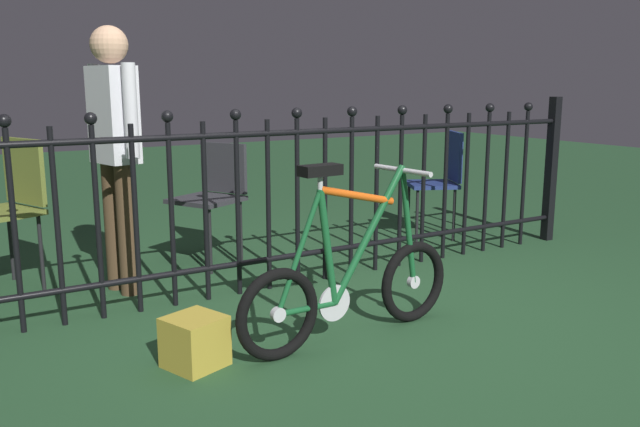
{
  "coord_description": "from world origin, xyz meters",
  "views": [
    {
      "loc": [
        -1.87,
        -2.78,
        1.25
      ],
      "look_at": [
        -0.08,
        0.21,
        0.55
      ],
      "focal_mm": 36.81,
      "sensor_mm": 36.0,
      "label": 1
    }
  ],
  "objects_px": {
    "person_visitor": "(115,138)",
    "display_crate": "(195,342)",
    "chair_olive": "(8,199)",
    "chair_charcoal": "(213,190)",
    "bicycle": "(351,282)",
    "chair_navy": "(442,175)"
  },
  "relations": [
    {
      "from": "chair_olive",
      "to": "bicycle",
      "type": "bearing_deg",
      "value": -52.89
    },
    {
      "from": "bicycle",
      "to": "display_crate",
      "type": "distance_m",
      "value": 0.79
    },
    {
      "from": "chair_charcoal",
      "to": "bicycle",
      "type": "bearing_deg",
      "value": -88.78
    },
    {
      "from": "person_visitor",
      "to": "display_crate",
      "type": "bearing_deg",
      "value": -90.29
    },
    {
      "from": "chair_olive",
      "to": "chair_charcoal",
      "type": "bearing_deg",
      "value": -3.57
    },
    {
      "from": "bicycle",
      "to": "chair_navy",
      "type": "distance_m",
      "value": 2.35
    },
    {
      "from": "display_crate",
      "to": "bicycle",
      "type": "bearing_deg",
      "value": -6.85
    },
    {
      "from": "chair_olive",
      "to": "chair_navy",
      "type": "bearing_deg",
      "value": -5.42
    },
    {
      "from": "chair_olive",
      "to": "person_visitor",
      "type": "relative_size",
      "value": 0.59
    },
    {
      "from": "chair_olive",
      "to": "person_visitor",
      "type": "bearing_deg",
      "value": -35.85
    },
    {
      "from": "chair_olive",
      "to": "chair_charcoal",
      "type": "height_order",
      "value": "chair_olive"
    },
    {
      "from": "chair_olive",
      "to": "chair_charcoal",
      "type": "distance_m",
      "value": 1.29
    },
    {
      "from": "chair_charcoal",
      "to": "person_visitor",
      "type": "relative_size",
      "value": 0.53
    },
    {
      "from": "chair_navy",
      "to": "person_visitor",
      "type": "distance_m",
      "value": 2.64
    },
    {
      "from": "chair_navy",
      "to": "display_crate",
      "type": "height_order",
      "value": "chair_navy"
    },
    {
      "from": "bicycle",
      "to": "chair_charcoal",
      "type": "relative_size",
      "value": 1.53
    },
    {
      "from": "chair_charcoal",
      "to": "person_visitor",
      "type": "xyz_separation_m",
      "value": [
        -0.73,
        -0.32,
        0.41
      ]
    },
    {
      "from": "bicycle",
      "to": "chair_charcoal",
      "type": "xyz_separation_m",
      "value": [
        -0.04,
        1.67,
        0.23
      ]
    },
    {
      "from": "chair_olive",
      "to": "chair_navy",
      "type": "xyz_separation_m",
      "value": [
        3.16,
        -0.3,
        -0.04
      ]
    },
    {
      "from": "chair_navy",
      "to": "chair_charcoal",
      "type": "bearing_deg",
      "value": 173.32
    },
    {
      "from": "bicycle",
      "to": "chair_navy",
      "type": "bearing_deg",
      "value": 38.2
    },
    {
      "from": "chair_navy",
      "to": "display_crate",
      "type": "relative_size",
      "value": 3.73
    }
  ]
}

